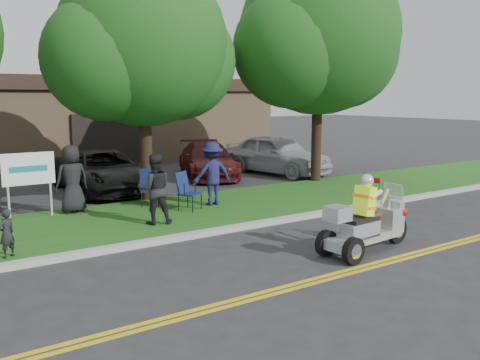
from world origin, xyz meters
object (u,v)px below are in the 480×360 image
trike_scooter (366,225)px  spectator_adult_mid (155,189)px  parked_car_right (208,160)px  parked_car_far_right (276,154)px  lawn_chair_b (186,189)px  lawn_chair_a (150,185)px  parked_car_mid (103,171)px

trike_scooter → spectator_adult_mid: bearing=118.2°
spectator_adult_mid → parked_car_right: spectator_adult_mid is taller
trike_scooter → parked_car_far_right: bearing=56.9°
trike_scooter → parked_car_far_right: parked_car_far_right is taller
parked_car_right → lawn_chair_b: bearing=-105.2°
lawn_chair_b → parked_car_right: bearing=23.5°
lawn_chair_a → parked_car_mid: size_ratio=0.20×
spectator_adult_mid → parked_car_right: (5.05, 6.18, -0.28)m
lawn_chair_b → parked_car_mid: bearing=69.2°
lawn_chair_a → parked_car_right: parked_car_right is taller
spectator_adult_mid → parked_car_right: 7.99m
parked_car_mid → parked_car_far_right: (7.26, 0.01, 0.11)m
trike_scooter → parked_car_far_right: (5.09, 9.49, 0.24)m
lawn_chair_b → parked_car_far_right: parked_car_far_right is taller
spectator_adult_mid → parked_car_mid: (0.54, 5.32, -0.26)m
spectator_adult_mid → lawn_chair_a: bearing=-93.6°
trike_scooter → parked_car_right: 10.61m
trike_scooter → parked_car_mid: (-2.17, 9.48, 0.13)m
lawn_chair_a → lawn_chair_b: size_ratio=0.99×
lawn_chair_a → spectator_adult_mid: spectator_adult_mid is taller
parked_car_right → parked_car_far_right: bearing=2.9°
lawn_chair_a → lawn_chair_b: 1.27m
trike_scooter → lawn_chair_b: size_ratio=2.40×
lawn_chair_a → lawn_chair_b: lawn_chair_b is taller
spectator_adult_mid → parked_car_mid: 5.35m
lawn_chair_b → spectator_adult_mid: (-1.34, -0.96, 0.27)m
parked_car_mid → parked_car_far_right: parked_car_far_right is taller
lawn_chair_b → parked_car_right: 6.41m
spectator_adult_mid → parked_car_mid: bearing=-78.7°
trike_scooter → lawn_chair_b: 5.30m
parked_car_far_right → trike_scooter: bearing=-129.6°
lawn_chair_b → parked_car_far_right: (6.46, 4.37, 0.12)m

